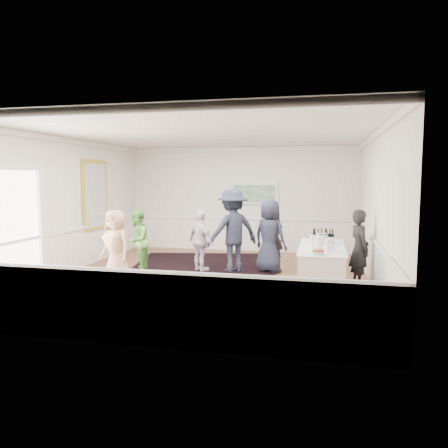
% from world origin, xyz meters
% --- Properties ---
extents(floor, '(8.00, 8.00, 0.00)m').
position_xyz_m(floor, '(0.00, 0.00, 0.00)').
color(floor, brown).
rests_on(floor, ground).
extents(ceiling, '(7.00, 8.00, 0.02)m').
position_xyz_m(ceiling, '(0.00, 0.00, 3.20)').
color(ceiling, white).
rests_on(ceiling, wall_back).
extents(wall_left, '(0.02, 8.00, 3.20)m').
position_xyz_m(wall_left, '(-3.50, 0.00, 1.60)').
color(wall_left, white).
rests_on(wall_left, floor).
extents(wall_right, '(0.02, 8.00, 3.20)m').
position_xyz_m(wall_right, '(3.50, 0.00, 1.60)').
color(wall_right, white).
rests_on(wall_right, floor).
extents(wall_back, '(7.00, 0.02, 3.20)m').
position_xyz_m(wall_back, '(0.00, 4.00, 1.60)').
color(wall_back, white).
rests_on(wall_back, floor).
extents(wall_front, '(7.00, 0.02, 3.20)m').
position_xyz_m(wall_front, '(0.00, -4.00, 1.60)').
color(wall_front, white).
rests_on(wall_front, floor).
extents(wainscoting, '(7.00, 8.00, 1.00)m').
position_xyz_m(wainscoting, '(0.00, 0.00, 0.50)').
color(wainscoting, white).
rests_on(wainscoting, floor).
extents(mirror, '(0.05, 1.25, 1.85)m').
position_xyz_m(mirror, '(-3.45, 1.30, 1.80)').
color(mirror, yellow).
rests_on(mirror, wall_left).
extents(doorway, '(0.10, 1.78, 2.56)m').
position_xyz_m(doorway, '(-3.45, -1.90, 1.42)').
color(doorway, white).
rests_on(doorway, wall_left).
extents(landscape_painting, '(1.44, 0.06, 0.66)m').
position_xyz_m(landscape_painting, '(0.40, 3.95, 1.78)').
color(landscape_painting, white).
rests_on(landscape_painting, wall_back).
extents(area_rug, '(4.28, 5.17, 0.02)m').
position_xyz_m(area_rug, '(-0.42, 0.89, 0.01)').
color(area_rug, black).
rests_on(area_rug, floor).
extents(serving_table, '(0.87, 2.28, 0.92)m').
position_xyz_m(serving_table, '(2.45, -0.69, 0.46)').
color(serving_table, white).
rests_on(serving_table, floor).
extents(bartender, '(0.56, 0.68, 1.61)m').
position_xyz_m(bartender, '(3.20, -0.02, 0.80)').
color(bartender, black).
rests_on(bartender, floor).
extents(guest_tan, '(0.91, 0.76, 1.58)m').
position_xyz_m(guest_tan, '(-1.85, -0.79, 0.79)').
color(guest_tan, tan).
rests_on(guest_tan, floor).
extents(guest_green, '(0.67, 0.80, 1.51)m').
position_xyz_m(guest_green, '(-1.89, 0.40, 0.75)').
color(guest_green, '#60AD45').
rests_on(guest_green, floor).
extents(guest_lilac, '(0.90, 0.82, 1.47)m').
position_xyz_m(guest_lilac, '(-0.41, 0.77, 0.74)').
color(guest_lilac, silver).
rests_on(guest_lilac, floor).
extents(guest_dark_a, '(1.48, 1.38, 2.00)m').
position_xyz_m(guest_dark_a, '(0.35, 0.89, 1.00)').
color(guest_dark_a, '#1F2334').
rests_on(guest_dark_a, floor).
extents(guest_dark_b, '(0.66, 0.52, 1.61)m').
position_xyz_m(guest_dark_b, '(1.24, 1.47, 0.80)').
color(guest_dark_b, black).
rests_on(guest_dark_b, floor).
extents(guest_navy, '(1.01, 0.89, 1.74)m').
position_xyz_m(guest_navy, '(1.23, 1.03, 0.87)').
color(guest_navy, '#1F2334').
rests_on(guest_navy, floor).
extents(wine_bottles, '(0.45, 0.26, 0.31)m').
position_xyz_m(wine_bottles, '(2.46, -0.19, 1.08)').
color(wine_bottles, black).
rests_on(wine_bottles, serving_table).
extents(juice_pitchers, '(0.43, 0.63, 0.24)m').
position_xyz_m(juice_pitchers, '(2.45, -0.99, 1.04)').
color(juice_pitchers, '#5CA93C').
rests_on(juice_pitchers, serving_table).
extents(ice_bucket, '(0.26, 0.26, 0.25)m').
position_xyz_m(ice_bucket, '(2.44, -0.46, 1.04)').
color(ice_bucket, silver).
rests_on(ice_bucket, serving_table).
extents(nut_bowl, '(0.25, 0.25, 0.08)m').
position_xyz_m(nut_bowl, '(2.38, -1.57, 0.96)').
color(nut_bowl, white).
rests_on(nut_bowl, serving_table).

